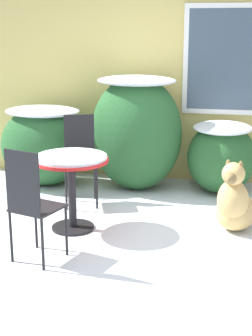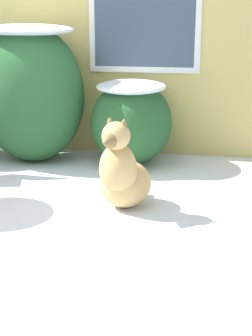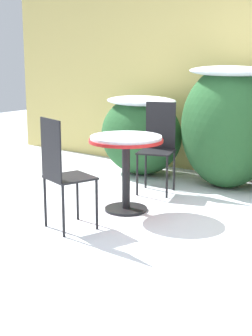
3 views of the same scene
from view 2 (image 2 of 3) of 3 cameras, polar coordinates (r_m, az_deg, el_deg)
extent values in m
cube|color=tan|center=(5.80, -8.08, 16.53)|extent=(8.00, 0.06, 2.95)
cube|color=silver|center=(5.52, 2.07, 17.45)|extent=(1.17, 0.04, 1.33)
cube|color=#3D4C5B|center=(5.50, 2.05, 17.46)|extent=(1.05, 0.01, 1.21)
ellipsoid|color=#235128|center=(5.36, -10.52, 8.01)|extent=(1.10, 0.86, 1.39)
ellipsoid|color=silver|center=(5.30, -10.90, 14.81)|extent=(0.94, 0.73, 0.12)
ellipsoid|color=#235128|center=(5.22, 0.60, 5.04)|extent=(0.82, 0.92, 0.85)
ellipsoid|color=silver|center=(5.16, 0.61, 9.01)|extent=(0.69, 0.78, 0.12)
ellipsoid|color=tan|center=(4.11, 0.00, -1.77)|extent=(0.50, 0.54, 0.37)
ellipsoid|color=tan|center=(3.95, -0.89, -0.14)|extent=(0.36, 0.34, 0.41)
sphere|color=tan|center=(3.85, -1.11, 3.56)|extent=(0.22, 0.22, 0.22)
cone|color=brown|center=(3.72, -2.21, 2.84)|extent=(0.14, 0.12, 0.12)
ellipsoid|color=brown|center=(3.87, -1.79, 4.88)|extent=(0.05, 0.04, 0.10)
ellipsoid|color=brown|center=(3.82, -0.21, 4.71)|extent=(0.05, 0.04, 0.10)
ellipsoid|color=tan|center=(4.32, 1.26, -2.25)|extent=(0.13, 0.22, 0.07)
camera|label=1|loc=(1.44, -133.10, 6.26)|focal=55.00mm
camera|label=3|loc=(0.74, 133.86, -8.63)|focal=55.00mm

